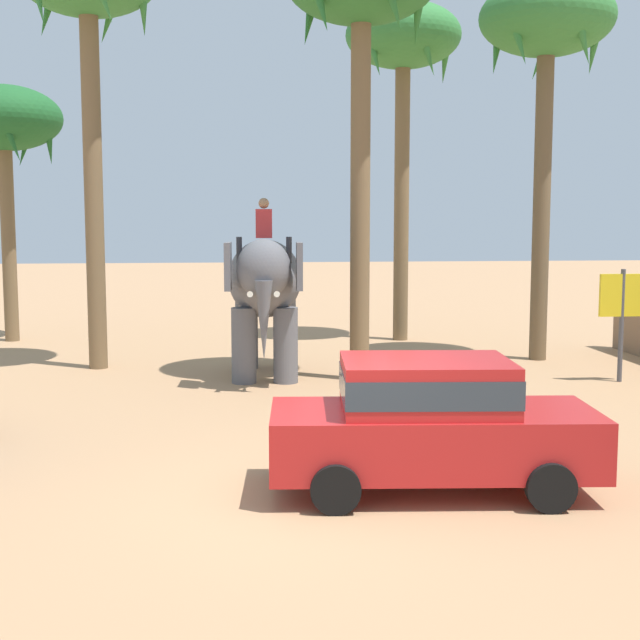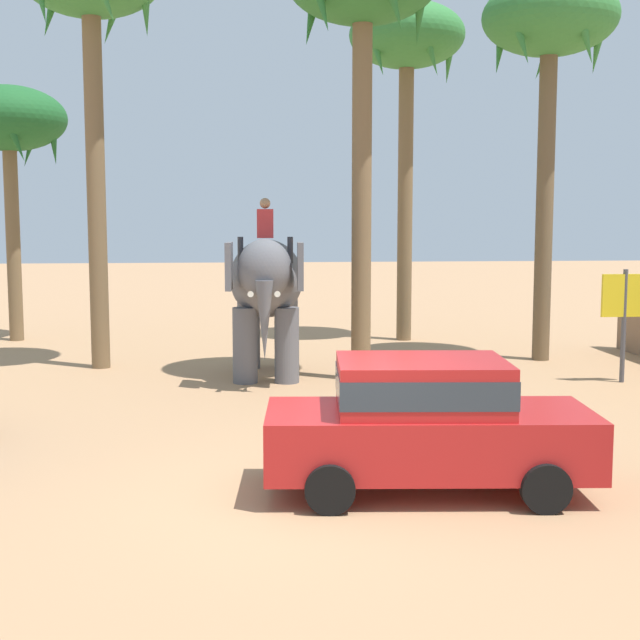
# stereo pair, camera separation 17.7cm
# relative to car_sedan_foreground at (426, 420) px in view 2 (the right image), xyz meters

# --- Properties ---
(ground_plane) EXTENTS (120.00, 120.00, 0.00)m
(ground_plane) POSITION_rel_car_sedan_foreground_xyz_m (-1.32, -0.23, -0.93)
(ground_plane) COLOR tan
(car_sedan_foreground) EXTENTS (4.23, 2.15, 1.70)m
(car_sedan_foreground) POSITION_rel_car_sedan_foreground_xyz_m (0.00, 0.00, 0.00)
(car_sedan_foreground) COLOR red
(car_sedan_foreground) RESTS_ON ground
(elephant_with_mahout) EXTENTS (1.79, 3.92, 3.88)m
(elephant_with_mahout) POSITION_rel_car_sedan_foreground_xyz_m (-1.67, 8.41, 1.06)
(elephant_with_mahout) COLOR slate
(elephant_with_mahout) RESTS_ON ground
(palm_tree_left_of_road) EXTENTS (3.20, 3.20, 9.39)m
(palm_tree_left_of_road) POSITION_rel_car_sedan_foreground_xyz_m (2.48, 14.01, 7.23)
(palm_tree_left_of_road) COLOR brown
(palm_tree_left_of_road) RESTS_ON ground
(palm_tree_far_back) EXTENTS (3.20, 3.20, 7.13)m
(palm_tree_far_back) POSITION_rel_car_sedan_foreground_xyz_m (-8.54, 15.01, 5.12)
(palm_tree_far_back) COLOR brown
(palm_tree_far_back) RESTS_ON ground
(palm_tree_leaning_seaward) EXTENTS (3.20, 3.20, 9.08)m
(palm_tree_leaning_seaward) POSITION_rel_car_sedan_foreground_xyz_m (5.13, 10.11, 6.95)
(palm_tree_leaning_seaward) COLOR brown
(palm_tree_leaning_seaward) RESTS_ON ground
(signboard_yellow) EXTENTS (1.00, 0.10, 2.40)m
(signboard_yellow) POSITION_rel_car_sedan_foreground_xyz_m (5.81, 7.03, 0.76)
(signboard_yellow) COLOR #4C4C51
(signboard_yellow) RESTS_ON ground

